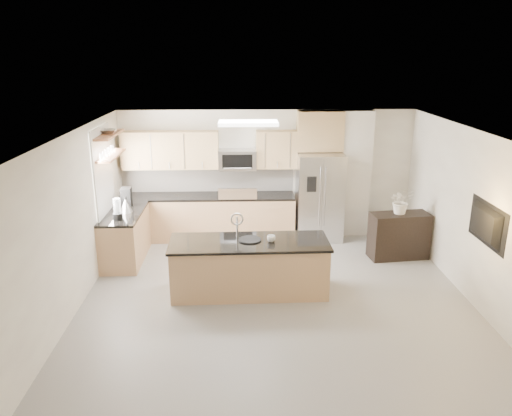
{
  "coord_description": "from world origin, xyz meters",
  "views": [
    {
      "loc": [
        -0.53,
        -6.83,
        3.71
      ],
      "look_at": [
        -0.28,
        1.3,
        1.15
      ],
      "focal_mm": 35.0,
      "sensor_mm": 36.0,
      "label": 1
    }
  ],
  "objects_px": {
    "refrigerator": "(319,196)",
    "range": "(238,216)",
    "microwave": "(237,160)",
    "cup": "(271,239)",
    "kettle": "(126,205)",
    "television": "(482,224)",
    "island": "(249,267)",
    "coffee_maker": "(126,197)",
    "platter": "(250,240)",
    "credenza": "(399,236)",
    "blender": "(117,210)",
    "flower_vase": "(402,195)",
    "bowl": "(108,131)"
  },
  "relations": [
    {
      "from": "refrigerator",
      "to": "bowl",
      "type": "height_order",
      "value": "bowl"
    },
    {
      "from": "bowl",
      "to": "flower_vase",
      "type": "xyz_separation_m",
      "value": [
        5.25,
        -0.17,
        -1.17
      ]
    },
    {
      "from": "cup",
      "to": "television",
      "type": "xyz_separation_m",
      "value": [
        2.98,
        -0.64,
        0.43
      ]
    },
    {
      "from": "microwave",
      "to": "flower_vase",
      "type": "bearing_deg",
      "value": -22.4
    },
    {
      "from": "blender",
      "to": "cup",
      "type": "bearing_deg",
      "value": -21.12
    },
    {
      "from": "kettle",
      "to": "credenza",
      "type": "bearing_deg",
      "value": -0.83
    },
    {
      "from": "refrigerator",
      "to": "flower_vase",
      "type": "relative_size",
      "value": 2.5
    },
    {
      "from": "range",
      "to": "coffee_maker",
      "type": "distance_m",
      "value": 2.28
    },
    {
      "from": "refrigerator",
      "to": "coffee_maker",
      "type": "height_order",
      "value": "refrigerator"
    },
    {
      "from": "blender",
      "to": "coffee_maker",
      "type": "bearing_deg",
      "value": 91.41
    },
    {
      "from": "island",
      "to": "microwave",
      "type": "bearing_deg",
      "value": 92.94
    },
    {
      "from": "range",
      "to": "blender",
      "type": "xyz_separation_m",
      "value": [
        -2.07,
        -1.47,
        0.61
      ]
    },
    {
      "from": "island",
      "to": "flower_vase",
      "type": "xyz_separation_m",
      "value": [
        2.81,
        1.34,
        0.78
      ]
    },
    {
      "from": "microwave",
      "to": "cup",
      "type": "relative_size",
      "value": 5.79
    },
    {
      "from": "platter",
      "to": "refrigerator",
      "type": "bearing_deg",
      "value": 58.27
    },
    {
      "from": "coffee_maker",
      "to": "television",
      "type": "bearing_deg",
      "value": -23.69
    },
    {
      "from": "island",
      "to": "cup",
      "type": "height_order",
      "value": "island"
    },
    {
      "from": "microwave",
      "to": "credenza",
      "type": "relative_size",
      "value": 0.71
    },
    {
      "from": "credenza",
      "to": "television",
      "type": "relative_size",
      "value": 1.0
    },
    {
      "from": "island",
      "to": "kettle",
      "type": "xyz_separation_m",
      "value": [
        -2.21,
        1.4,
        0.61
      ]
    },
    {
      "from": "microwave",
      "to": "coffee_maker",
      "type": "height_order",
      "value": "microwave"
    },
    {
      "from": "bowl",
      "to": "television",
      "type": "xyz_separation_m",
      "value": [
        5.76,
        -2.18,
        -1.03
      ]
    },
    {
      "from": "range",
      "to": "flower_vase",
      "type": "distance_m",
      "value": 3.28
    },
    {
      "from": "kettle",
      "to": "television",
      "type": "xyz_separation_m",
      "value": [
        5.54,
        -2.06,
        0.3
      ]
    },
    {
      "from": "island",
      "to": "kettle",
      "type": "bearing_deg",
      "value": 146.48
    },
    {
      "from": "range",
      "to": "island",
      "type": "relative_size",
      "value": 0.45
    },
    {
      "from": "blender",
      "to": "bowl",
      "type": "height_order",
      "value": "bowl"
    },
    {
      "from": "microwave",
      "to": "cup",
      "type": "xyz_separation_m",
      "value": [
        0.53,
        -2.6,
        -0.71
      ]
    },
    {
      "from": "kettle",
      "to": "television",
      "type": "bearing_deg",
      "value": -20.46
    },
    {
      "from": "microwave",
      "to": "platter",
      "type": "distance_m",
      "value": 2.65
    },
    {
      "from": "platter",
      "to": "flower_vase",
      "type": "relative_size",
      "value": 0.51
    },
    {
      "from": "island",
      "to": "coffee_maker",
      "type": "bearing_deg",
      "value": 140.61
    },
    {
      "from": "microwave",
      "to": "television",
      "type": "distance_m",
      "value": 4.79
    },
    {
      "from": "microwave",
      "to": "television",
      "type": "height_order",
      "value": "microwave"
    },
    {
      "from": "credenza",
      "to": "kettle",
      "type": "height_order",
      "value": "kettle"
    },
    {
      "from": "microwave",
      "to": "cup",
      "type": "distance_m",
      "value": 2.75
    },
    {
      "from": "platter",
      "to": "television",
      "type": "bearing_deg",
      "value": -12.15
    },
    {
      "from": "kettle",
      "to": "bowl",
      "type": "bearing_deg",
      "value": 152.16
    },
    {
      "from": "refrigerator",
      "to": "flower_vase",
      "type": "bearing_deg",
      "value": -38.52
    },
    {
      "from": "blender",
      "to": "bowl",
      "type": "xyz_separation_m",
      "value": [
        -0.18,
        0.54,
        1.3
      ]
    },
    {
      "from": "television",
      "to": "flower_vase",
      "type": "bearing_deg",
      "value": 14.3
    },
    {
      "from": "microwave",
      "to": "blender",
      "type": "height_order",
      "value": "microwave"
    },
    {
      "from": "refrigerator",
      "to": "microwave",
      "type": "bearing_deg",
      "value": 174.14
    },
    {
      "from": "refrigerator",
      "to": "range",
      "type": "bearing_deg",
      "value": 178.4
    },
    {
      "from": "cup",
      "to": "platter",
      "type": "relative_size",
      "value": 0.36
    },
    {
      "from": "cup",
      "to": "platter",
      "type": "bearing_deg",
      "value": 167.9
    },
    {
      "from": "platter",
      "to": "bowl",
      "type": "height_order",
      "value": "bowl"
    },
    {
      "from": "cup",
      "to": "television",
      "type": "distance_m",
      "value": 3.08
    },
    {
      "from": "island",
      "to": "coffee_maker",
      "type": "height_order",
      "value": "island"
    },
    {
      "from": "microwave",
      "to": "television",
      "type": "xyz_separation_m",
      "value": [
        3.51,
        -3.24,
        -0.28
      ]
    }
  ]
}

